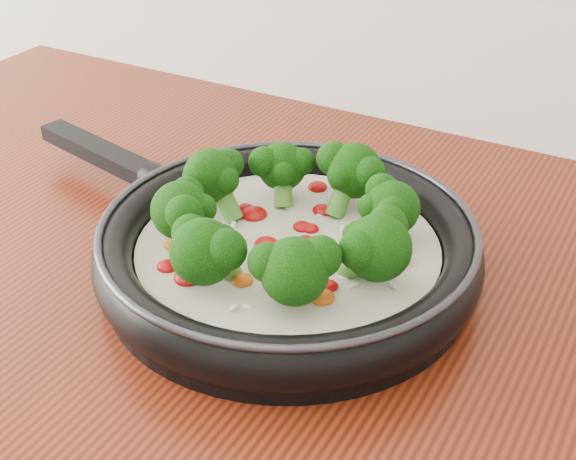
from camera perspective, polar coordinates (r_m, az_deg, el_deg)
The scene contains 1 object.
skillet at distance 0.68m, azimuth -0.21°, elevation -0.96°, with size 0.55×0.40×0.10m.
Camera 1 is at (0.13, 0.63, 1.31)m, focal length 48.75 mm.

